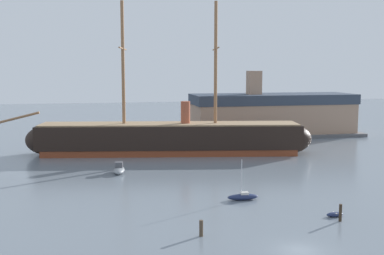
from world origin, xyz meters
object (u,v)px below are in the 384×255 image
object	(u,v)px
sailboat_distant_centre	(186,143)
mooring_piling_nearest	(340,213)
motorboat_far_left	(55,152)
motorboat_alongside_bow	(119,169)
dockside_warehouse_right	(272,115)
tall_ship	(170,138)
dinghy_foreground_right	(335,214)
mooring_piling_left_pair	(201,228)
sailboat_near_centre	(243,197)

from	to	relation	value
sailboat_distant_centre	mooring_piling_nearest	world-z (taller)	sailboat_distant_centre
motorboat_far_left	sailboat_distant_centre	size ratio (longest dim) A/B	0.76
motorboat_alongside_bow	motorboat_far_left	bearing A→B (deg)	121.52
sailboat_distant_centre	dockside_warehouse_right	bearing A→B (deg)	25.11
tall_ship	dinghy_foreground_right	bearing A→B (deg)	-74.29
tall_ship	dockside_warehouse_right	distance (m)	36.75
mooring_piling_left_pair	dockside_warehouse_right	xyz separation A→B (m)	(34.58, 68.48, 4.51)
sailboat_near_centre	mooring_piling_left_pair	size ratio (longest dim) A/B	3.18
sailboat_distant_centre	mooring_piling_left_pair	world-z (taller)	sailboat_distant_centre
sailboat_near_centre	motorboat_alongside_bow	xyz separation A→B (m)	(-15.20, 19.52, 0.20)
sailboat_near_centre	sailboat_distant_centre	size ratio (longest dim) A/B	0.86
sailboat_near_centre	mooring_piling_nearest	bearing A→B (deg)	-52.75
motorboat_alongside_bow	dockside_warehouse_right	world-z (taller)	dockside_warehouse_right
tall_ship	mooring_piling_nearest	world-z (taller)	tall_ship
motorboat_far_left	sailboat_distant_centre	distance (m)	28.66
mooring_piling_nearest	sailboat_distant_centre	bearing A→B (deg)	97.21
sailboat_near_centre	motorboat_far_left	world-z (taller)	sailboat_near_centre
tall_ship	mooring_piling_left_pair	bearing A→B (deg)	-95.30
mooring_piling_nearest	dockside_warehouse_right	size ratio (longest dim) A/B	0.04
motorboat_far_left	mooring_piling_nearest	xyz separation A→B (m)	(35.00, -49.23, 0.31)
dinghy_foreground_right	sailboat_distant_centre	xyz separation A→B (m)	(-7.27, 53.57, 0.28)
sailboat_distant_centre	motorboat_far_left	bearing A→B (deg)	-167.76
dinghy_foreground_right	mooring_piling_nearest	xyz separation A→B (m)	(-0.28, -1.74, 0.75)
dinghy_foreground_right	mooring_piling_nearest	distance (m)	1.91
motorboat_far_left	sailboat_distant_centre	world-z (taller)	sailboat_distant_centre
sailboat_near_centre	dockside_warehouse_right	distance (m)	62.24
motorboat_alongside_bow	tall_ship	bearing A→B (deg)	54.94
tall_ship	sailboat_distant_centre	distance (m)	10.92
motorboat_far_left	mooring_piling_left_pair	bearing A→B (deg)	-70.08
dinghy_foreground_right	motorboat_far_left	distance (m)	59.16
tall_ship	dinghy_foreground_right	xyz separation A→B (m)	(12.48, -44.36, -3.01)
motorboat_alongside_bow	dockside_warehouse_right	distance (m)	55.50
tall_ship	sailboat_near_centre	bearing A→B (deg)	-83.46
dinghy_foreground_right	motorboat_far_left	size ratio (longest dim) A/B	0.46
dinghy_foreground_right	mooring_piling_nearest	world-z (taller)	mooring_piling_nearest
mooring_piling_nearest	mooring_piling_left_pair	xyz separation A→B (m)	(-16.62, -1.48, -0.14)
dinghy_foreground_right	sailboat_distant_centre	world-z (taller)	sailboat_distant_centre
sailboat_distant_centre	mooring_piling_left_pair	size ratio (longest dim) A/B	3.71
tall_ship	sailboat_near_centre	xyz separation A→B (m)	(4.06, -35.39, -2.80)
mooring_piling_nearest	motorboat_far_left	bearing A→B (deg)	125.41
sailboat_near_centre	sailboat_distant_centre	xyz separation A→B (m)	(1.15, 44.60, 0.08)
motorboat_alongside_bow	mooring_piling_nearest	world-z (taller)	mooring_piling_nearest
tall_ship	motorboat_alongside_bow	bearing A→B (deg)	-125.06
motorboat_far_left	sailboat_distant_centre	xyz separation A→B (m)	(28.00, 6.07, -0.15)
motorboat_alongside_bow	dockside_warehouse_right	bearing A→B (deg)	41.69
dinghy_foreground_right	dockside_warehouse_right	size ratio (longest dim) A/B	0.05
tall_ship	mooring_piling_nearest	distance (m)	47.74
motorboat_far_left	mooring_piling_nearest	bearing A→B (deg)	-54.59
mooring_piling_nearest	tall_ship	bearing A→B (deg)	104.82
motorboat_far_left	dockside_warehouse_right	world-z (taller)	dockside_warehouse_right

